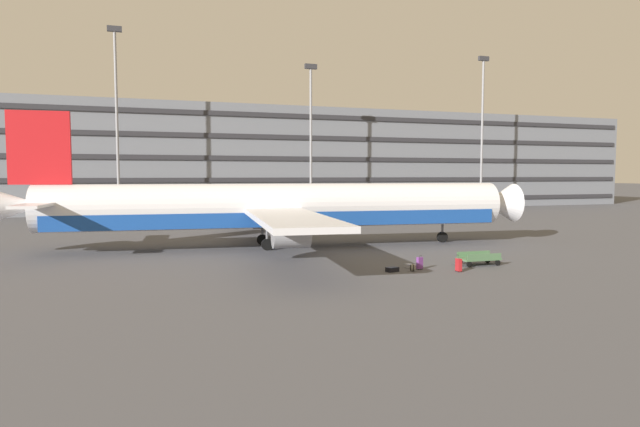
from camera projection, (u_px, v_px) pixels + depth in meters
ground_plane at (269, 247)px, 43.91m from camera, size 600.00×600.00×0.00m
terminal_structure at (201, 159)px, 89.84m from camera, size 159.57×18.16×16.79m
airliner at (277, 208)px, 43.24m from camera, size 42.63×34.70×10.45m
light_mast_left at (117, 110)px, 69.93m from camera, size 1.80×0.50×24.88m
light_mast_center_left at (311, 128)px, 78.46m from camera, size 1.80×0.50×21.78m
light_mast_center_right at (482, 123)px, 87.67m from camera, size 1.80×0.50×24.88m
suitcase_large at (459, 265)px, 32.52m from camera, size 0.26×0.43×1.03m
suitcase_scuffed at (411, 266)px, 33.89m from camera, size 0.62×0.88×0.22m
suitcase_laid_flat at (420, 263)px, 33.31m from camera, size 0.41×0.28×0.86m
suitcase_small at (392, 269)px, 32.57m from camera, size 0.83×0.64×0.27m
backpack_upright at (413, 268)px, 32.63m from camera, size 0.42×0.45×0.51m
baggage_cart at (479, 259)px, 34.92m from camera, size 3.32×1.38×0.82m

